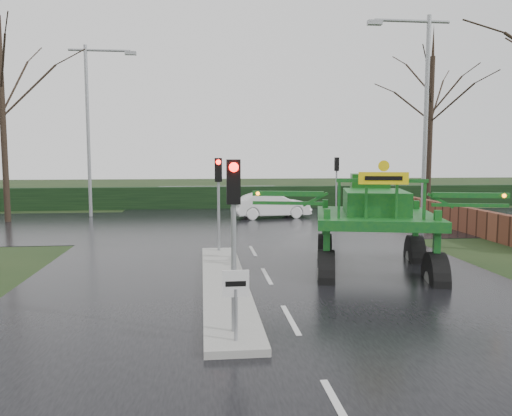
{
  "coord_description": "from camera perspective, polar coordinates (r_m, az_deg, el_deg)",
  "views": [
    {
      "loc": [
        -1.9,
        -10.47,
        3.58
      ],
      "look_at": [
        -0.24,
        4.7,
        2.0
      ],
      "focal_mm": 35.0,
      "sensor_mm": 36.0,
      "label": 1
    }
  ],
  "objects": [
    {
      "name": "crop_sprayer",
      "position": [
        14.78,
        8.11,
        -0.09
      ],
      "size": [
        7.58,
        5.51,
        4.33
      ],
      "rotation": [
        0.0,
        0.0,
        -0.23
      ],
      "color": "black",
      "rests_on": "ground"
    },
    {
      "name": "white_sedan",
      "position": [
        29.09,
        1.75,
        -1.16
      ],
      "size": [
        4.71,
        2.36,
        1.48
      ],
      "primitive_type": "imported",
      "rotation": [
        0.0,
        0.0,
        1.75
      ],
      "color": "white",
      "rests_on": "ground"
    },
    {
      "name": "tree_right_far",
      "position": [
        34.94,
        19.36,
        10.37
      ],
      "size": [
        7.0,
        7.0,
        12.05
      ],
      "color": "black",
      "rests_on": "ground"
    },
    {
      "name": "hedge_row",
      "position": [
        34.64,
        -3.07,
        1.22
      ],
      "size": [
        44.0,
        0.9,
        1.5
      ],
      "primitive_type": "cube",
      "color": "black",
      "rests_on": "ground"
    },
    {
      "name": "road_main",
      "position": [
        20.87,
        -0.92,
        -3.95
      ],
      "size": [
        14.0,
        80.0,
        0.02
      ],
      "primitive_type": "cube",
      "color": "black",
      "rests_on": "ground"
    },
    {
      "name": "street_light_right",
      "position": [
        24.75,
        18.23,
        11.21
      ],
      "size": [
        3.85,
        0.3,
        10.0
      ],
      "color": "gray",
      "rests_on": "ground"
    },
    {
      "name": "brick_wall",
      "position": [
        29.38,
        18.76,
        -0.22
      ],
      "size": [
        0.4,
        20.0,
        1.2
      ],
      "primitive_type": "cube",
      "color": "#592D1E",
      "rests_on": "ground"
    },
    {
      "name": "tree_left_far",
      "position": [
        30.59,
        -27.1,
        11.97
      ],
      "size": [
        7.7,
        7.7,
        13.26
      ],
      "color": "black",
      "rests_on": "ground"
    },
    {
      "name": "traffic_signal_mid",
      "position": [
        18.0,
        -4.32,
        2.74
      ],
      "size": [
        0.26,
        0.33,
        3.52
      ],
      "color": "gray",
      "rests_on": "ground"
    },
    {
      "name": "keep_left_sign",
      "position": [
        9.34,
        -2.34,
        -9.77
      ],
      "size": [
        0.5,
        0.07,
        1.35
      ],
      "color": "gray",
      "rests_on": "ground"
    },
    {
      "name": "street_light_left_far",
      "position": [
        31.2,
        -18.14,
        10.05
      ],
      "size": [
        3.85,
        0.3,
        10.0
      ],
      "color": "gray",
      "rests_on": "ground"
    },
    {
      "name": "ground",
      "position": [
        11.23,
        3.95,
        -12.7
      ],
      "size": [
        140.0,
        140.0,
        0.0
      ],
      "primitive_type": "plane",
      "color": "black",
      "rests_on": "ground"
    },
    {
      "name": "median_island",
      "position": [
        13.93,
        -3.6,
        -8.63
      ],
      "size": [
        1.2,
        10.0,
        0.16
      ],
      "primitive_type": "cube",
      "color": "gray",
      "rests_on": "ground"
    },
    {
      "name": "traffic_signal_far",
      "position": [
        31.63,
        9.19,
        4.05
      ],
      "size": [
        0.26,
        0.33,
        3.52
      ],
      "rotation": [
        0.0,
        0.0,
        3.14
      ],
      "color": "gray",
      "rests_on": "ground"
    },
    {
      "name": "road_cross",
      "position": [
        26.78,
        -2.11,
        -1.76
      ],
      "size": [
        80.0,
        12.0,
        0.02
      ],
      "primitive_type": "cube",
      "color": "black",
      "rests_on": "ground"
    },
    {
      "name": "traffic_signal_near",
      "position": [
        9.53,
        -2.58,
        -0.06
      ],
      "size": [
        0.26,
        0.33,
        3.52
      ],
      "color": "gray",
      "rests_on": "ground"
    }
  ]
}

